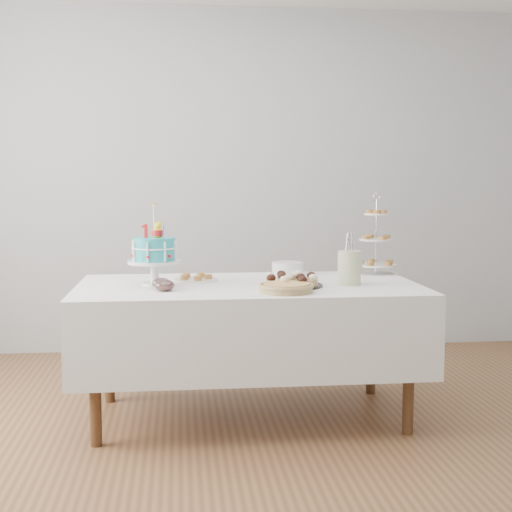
{
  "coord_description": "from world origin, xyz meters",
  "views": [
    {
      "loc": [
        -0.39,
        -3.66,
        1.35
      ],
      "look_at": [
        0.04,
        0.3,
        0.93
      ],
      "focal_mm": 50.0,
      "sensor_mm": 36.0,
      "label": 1
    }
  ],
  "objects": [
    {
      "name": "pastry_plate",
      "position": [
        -0.29,
        0.47,
        0.79
      ],
      "size": [
        0.25,
        0.25,
        0.04
      ],
      "color": "white",
      "rests_on": "table"
    },
    {
      "name": "cupcake_tray",
      "position": [
        0.23,
        0.18,
        0.81
      ],
      "size": [
        0.34,
        0.34,
        0.08
      ],
      "color": "black",
      "rests_on": "table"
    },
    {
      "name": "tiered_stand",
      "position": [
        0.84,
        0.67,
        0.98
      ],
      "size": [
        0.26,
        0.26,
        0.51
      ],
      "color": "silver",
      "rests_on": "table"
    },
    {
      "name": "jam_bowl_b",
      "position": [
        -0.49,
        0.18,
        0.8
      ],
      "size": [
        0.1,
        0.1,
        0.06
      ],
      "color": "silver",
      "rests_on": "table"
    },
    {
      "name": "pie",
      "position": [
        0.17,
        -0.01,
        0.8
      ],
      "size": [
        0.29,
        0.29,
        0.05
      ],
      "color": "tan",
      "rests_on": "table"
    },
    {
      "name": "plate_stack",
      "position": [
        0.28,
        0.7,
        0.81
      ],
      "size": [
        0.2,
        0.2,
        0.08
      ],
      "color": "white",
      "rests_on": "table"
    },
    {
      "name": "birthday_cake",
      "position": [
        -0.52,
        0.31,
        0.89
      ],
      "size": [
        0.3,
        0.3,
        0.46
      ],
      "rotation": [
        0.0,
        0.0,
        -0.27
      ],
      "color": "white",
      "rests_on": "table"
    },
    {
      "name": "utensil_pitcher",
      "position": [
        0.56,
        0.22,
        0.87
      ],
      "size": [
        0.14,
        0.13,
        0.29
      ],
      "rotation": [
        0.0,
        0.0,
        -0.24
      ],
      "color": "#EDE7CD",
      "rests_on": "table"
    },
    {
      "name": "jam_bowl_a",
      "position": [
        -0.47,
        0.09,
        0.8
      ],
      "size": [
        0.11,
        0.11,
        0.06
      ],
      "color": "silver",
      "rests_on": "table"
    },
    {
      "name": "walls",
      "position": [
        0.0,
        0.0,
        1.35
      ],
      "size": [
        5.04,
        4.04,
        2.7
      ],
      "color": "#A9ACAF",
      "rests_on": "floor"
    },
    {
      "name": "floor",
      "position": [
        0.0,
        0.0,
        0.0
      ],
      "size": [
        5.0,
        5.0,
        0.0
      ],
      "primitive_type": "plane",
      "color": "brown",
      "rests_on": "ground"
    },
    {
      "name": "table",
      "position": [
        0.0,
        0.3,
        0.54
      ],
      "size": [
        1.92,
        1.02,
        0.77
      ],
      "color": "silver",
      "rests_on": "floor"
    }
  ]
}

